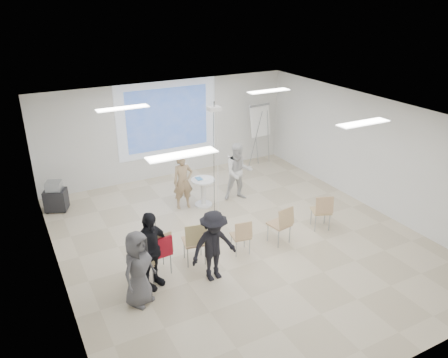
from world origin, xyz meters
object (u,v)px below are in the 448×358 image
chair_left_inner (195,240)px  pedestal_table (203,191)px  audience_outer (138,265)px  chair_center (242,234)px  chair_right_far (322,209)px  player_right (239,169)px  chair_left_mid (159,249)px  av_cart (56,197)px  flipchart_easel (260,121)px  audience_left (150,245)px  chair_far_left (143,263)px  chair_right_inner (282,222)px  laptop (194,239)px  player_left (183,178)px  audience_mid (214,242)px

chair_left_inner → pedestal_table: bearing=72.4°
audience_outer → chair_center: bearing=-19.7°
chair_right_far → audience_outer: (-4.81, -0.58, 0.29)m
chair_left_inner → player_right: bearing=55.8°
chair_left_mid → av_cart: chair_left_mid is taller
flipchart_easel → chair_left_mid: bearing=-145.2°
pedestal_table → audience_outer: audience_outer is taller
chair_right_far → audience_outer: size_ratio=0.55×
player_right → audience_left: size_ratio=0.96×
chair_far_left → chair_right_inner: size_ratio=0.87×
laptop → pedestal_table: bearing=-108.3°
player_left → chair_far_left: (-2.03, -2.75, -0.37)m
chair_far_left → chair_right_inner: (3.30, -0.04, 0.07)m
chair_far_left → av_cart: bearing=104.2°
chair_left_inner → chair_right_far: size_ratio=1.07×
chair_right_inner → chair_left_inner: bearing=165.3°
laptop → flipchart_easel: bearing=-124.1°
av_cart → audience_left: bearing=-51.8°
flipchart_easel → chair_right_inner: bearing=-121.7°
pedestal_table → audience_mid: 3.35m
pedestal_table → chair_left_mid: chair_left_mid is taller
chair_left_inner → chair_center: 1.08m
chair_left_inner → laptop: size_ratio=2.73×
audience_mid → audience_outer: bearing=178.4°
chair_center → audience_left: size_ratio=0.45×
player_left → chair_right_inner: bearing=-60.2°
chair_far_left → laptop: (1.22, 0.26, 0.05)m
chair_left_inner → laptop: chair_left_inner is taller
audience_outer → av_cart: size_ratio=2.02×
chair_right_inner → av_cart: chair_right_inner is taller
pedestal_table → audience_left: 3.70m
audience_mid → player_right: bearing=50.1°
chair_center → chair_right_inner: bearing=5.9°
chair_left_mid → audience_outer: (-0.65, -0.68, 0.25)m
audience_mid → flipchart_easel: size_ratio=0.84×
audience_outer → flipchart_easel: bearing=9.1°
chair_left_mid → chair_right_inner: size_ratio=1.05×
chair_left_inner → laptop: bearing=92.1°
chair_right_far → pedestal_table: bearing=150.0°
chair_left_mid → audience_left: 0.54m
player_right → chair_far_left: (-3.61, -2.52, -0.42)m
audience_outer → av_cart: audience_outer is taller
audience_mid → audience_outer: 1.57m
av_cart → chair_right_far: bearing=-13.2°
chair_center → flipchart_easel: size_ratio=0.41×
chair_center → audience_mid: size_ratio=0.49×
player_left → chair_left_mid: size_ratio=1.71×
chair_left_inner → audience_mid: bearing=-68.3°
player_right → flipchart_easel: size_ratio=0.88×
av_cart → player_right: bearing=3.5°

